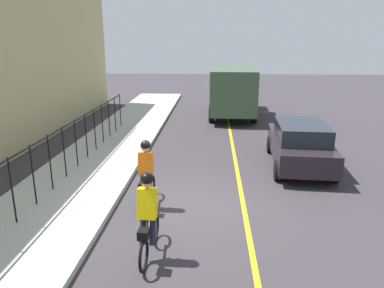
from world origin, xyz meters
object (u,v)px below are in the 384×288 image
at_px(cyclist_follow, 148,217).
at_px(box_truck_background, 233,89).
at_px(cyclist_lead, 146,175).
at_px(patrol_sedan, 300,144).

height_order(cyclist_follow, box_truck_background, box_truck_background).
xyz_separation_m(cyclist_lead, cyclist_follow, (-2.31, -0.45, 0.00)).
bearing_deg(patrol_sedan, box_truck_background, 15.83).
height_order(cyclist_lead, box_truck_background, box_truck_background).
bearing_deg(patrol_sedan, cyclist_follow, 147.56).
distance_m(cyclist_lead, box_truck_background, 12.68).
height_order(cyclist_lead, cyclist_follow, same).
relative_size(cyclist_lead, box_truck_background, 0.27).
bearing_deg(cyclist_follow, patrol_sedan, -33.35).
relative_size(cyclist_lead, cyclist_follow, 1.00).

